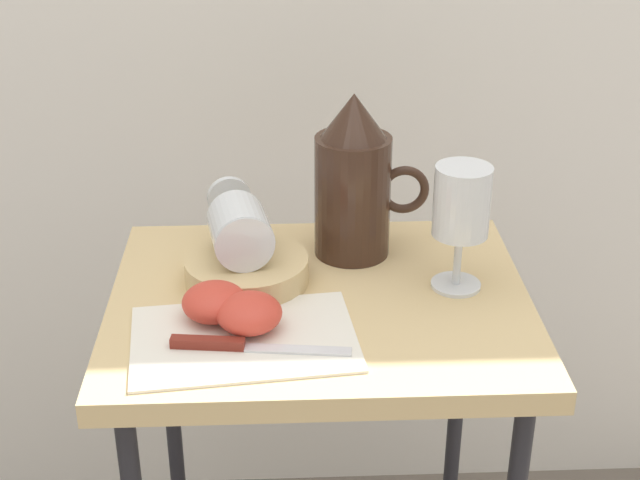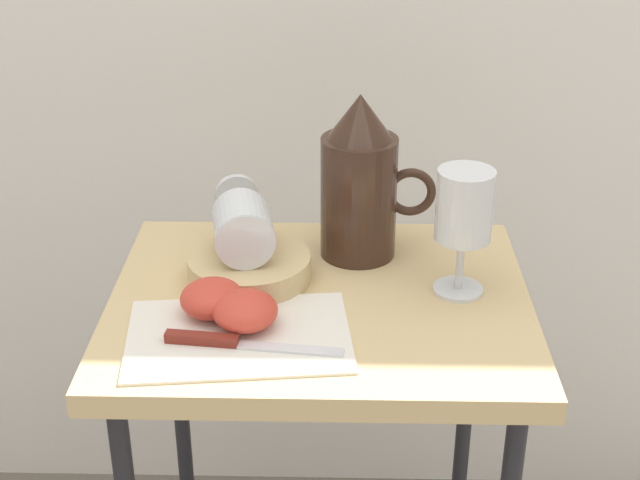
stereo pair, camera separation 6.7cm
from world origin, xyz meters
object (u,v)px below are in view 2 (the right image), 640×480
object	(u,v)px
table	(320,351)
wine_glass_tipped_far	(243,227)
basket_tray	(249,267)
pitcher	(360,192)
apple_half_left	(212,298)
wine_glass_tipped_near	(243,227)
apple_half_right	(245,311)
knife	(227,342)
wine_glass_upright	(464,212)

from	to	relation	value
table	wine_glass_tipped_far	xyz separation A→B (m)	(-0.10, 0.05, 0.15)
table	basket_tray	bearing A→B (deg)	155.18
pitcher	apple_half_left	bearing A→B (deg)	-136.13
basket_tray	wine_glass_tipped_near	bearing A→B (deg)	139.92
apple_half_left	apple_half_right	distance (m)	0.05
basket_tray	knife	world-z (taller)	basket_tray
wine_glass_tipped_near	apple_half_right	bearing A→B (deg)	-84.02
wine_glass_tipped_far	knife	xyz separation A→B (m)	(-0.00, -0.17, -0.06)
wine_glass_upright	apple_half_left	distance (m)	0.32
table	pitcher	distance (m)	0.22
basket_tray	apple_half_left	xyz separation A→B (m)	(-0.04, -0.09, 0.01)
wine_glass_tipped_near	knife	bearing A→B (deg)	-91.28
basket_tray	knife	bearing A→B (deg)	-93.76
wine_glass_upright	wine_glass_tipped_far	world-z (taller)	wine_glass_upright
wine_glass_tipped_far	apple_half_left	size ratio (longest dim) A/B	2.09
apple_half_left	apple_half_right	bearing A→B (deg)	-33.08
wine_glass_upright	apple_half_left	bearing A→B (deg)	-167.12
table	wine_glass_upright	size ratio (longest dim) A/B	4.29
pitcher	apple_half_right	distance (m)	0.25
pitcher	apple_half_left	distance (m)	0.26
basket_tray	knife	xyz separation A→B (m)	(-0.01, -0.16, -0.01)
basket_tray	wine_glass_upright	bearing A→B (deg)	-5.09
wine_glass_tipped_near	knife	size ratio (longest dim) A/B	0.75
table	pitcher	bearing A→B (deg)	67.55
basket_tray	wine_glass_tipped_near	distance (m)	0.06
table	pitcher	size ratio (longest dim) A/B	3.13
basket_tray	apple_half_left	bearing A→B (deg)	-110.96
table	pitcher	xyz separation A→B (m)	(0.05, 0.12, 0.17)
wine_glass_tipped_far	apple_half_right	bearing A→B (deg)	-83.92
basket_tray	wine_glass_upright	xyz separation A→B (m)	(0.27, -0.02, 0.09)
basket_tray	wine_glass_tipped_far	world-z (taller)	wine_glass_tipped_far
wine_glass_tipped_near	wine_glass_tipped_far	size ratio (longest dim) A/B	0.95
table	apple_half_right	bearing A→B (deg)	-137.90
basket_tray	apple_half_left	distance (m)	0.10
table	wine_glass_tipped_far	world-z (taller)	wine_glass_tipped_far
pitcher	wine_glass_tipped_near	bearing A→B (deg)	-154.18
pitcher	knife	size ratio (longest dim) A/B	1.09
apple_half_right	apple_half_left	bearing A→B (deg)	146.92
basket_tray	wine_glass_tipped_near	size ratio (longest dim) A/B	1.03
wine_glass_upright	apple_half_left	world-z (taller)	wine_glass_upright
wine_glass_upright	wine_glass_tipped_near	world-z (taller)	wine_glass_upright
knife	apple_half_left	bearing A→B (deg)	110.08
pitcher	apple_half_right	xyz separation A→B (m)	(-0.14, -0.20, -0.07)
pitcher	wine_glass_upright	world-z (taller)	pitcher
wine_glass_tipped_near	apple_half_left	distance (m)	0.11
basket_tray	pitcher	world-z (taller)	pitcher
basket_tray	pitcher	bearing A→B (deg)	28.72
apple_half_right	wine_glass_upright	bearing A→B (deg)	20.32
table	basket_tray	world-z (taller)	basket_tray
basket_tray	apple_half_right	size ratio (longest dim) A/B	2.05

